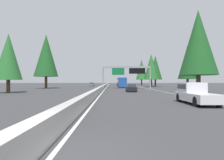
{
  "coord_description": "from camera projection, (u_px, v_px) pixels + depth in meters",
  "views": [
    {
      "loc": [
        -5.0,
        -1.81,
        1.97
      ],
      "look_at": [
        55.89,
        -2.1,
        2.38
      ],
      "focal_mm": 30.37,
      "sensor_mm": 36.0,
      "label": 1
    }
  ],
  "objects": [
    {
      "name": "ground_plane",
      "position": [
        106.0,
        87.0,
        64.97
      ],
      "size": [
        320.0,
        320.0,
        0.0
      ],
      "primitive_type": "plane",
      "color": "#38383A"
    },
    {
      "name": "median_barrier",
      "position": [
        106.0,
        85.0,
        84.98
      ],
      "size": [
        180.0,
        0.56,
        0.9
      ],
      "primitive_type": "cube",
      "color": "#ADAAA3",
      "rests_on": "ground"
    },
    {
      "name": "shoulder_stripe_right",
      "position": [
        136.0,
        86.0,
        75.03
      ],
      "size": [
        160.0,
        0.16,
        0.01
      ],
      "primitive_type": "cube",
      "color": "silver",
      "rests_on": "ground"
    },
    {
      "name": "shoulder_stripe_median",
      "position": [
        107.0,
        86.0,
        74.97
      ],
      "size": [
        160.0,
        0.16,
        0.01
      ],
      "primitive_type": "cube",
      "color": "silver",
      "rests_on": "ground"
    },
    {
      "name": "sign_gantry_overhead",
      "position": [
        127.0,
        71.0,
        49.18
      ],
      "size": [
        0.5,
        12.68,
        5.92
      ],
      "color": "gray",
      "rests_on": "ground"
    },
    {
      "name": "pickup_far_left",
      "position": [
        195.0,
        93.0,
        16.73
      ],
      "size": [
        5.6,
        2.0,
        1.86
      ],
      "color": "silver",
      "rests_on": "ground"
    },
    {
      "name": "sedan_distant_b",
      "position": [
        131.0,
        88.0,
        35.77
      ],
      "size": [
        4.4,
        1.8,
        1.47
      ],
      "color": "black",
      "rests_on": "ground"
    },
    {
      "name": "bus_mid_right",
      "position": [
        122.0,
        82.0,
        62.47
      ],
      "size": [
        11.5,
        2.55,
        3.1
      ],
      "color": "#1E4793",
      "rests_on": "ground"
    },
    {
      "name": "sedan_near_center",
      "position": [
        119.0,
        84.0,
        89.42
      ],
      "size": [
        4.4,
        1.8,
        1.47
      ],
      "color": "maroon",
      "rests_on": "ground"
    },
    {
      "name": "minivan_near_right",
      "position": [
        124.0,
        83.0,
        109.14
      ],
      "size": [
        5.0,
        1.95,
        1.69
      ],
      "color": "#1E4793",
      "rests_on": "ground"
    },
    {
      "name": "oncoming_near",
      "position": [
        92.0,
        84.0,
        79.16
      ],
      "size": [
        4.4,
        1.8,
        1.47
      ],
      "rotation": [
        0.0,
        0.0,
        3.14
      ],
      "color": "slate",
      "rests_on": "ground"
    },
    {
      "name": "conifer_right_foreground",
      "position": [
        198.0,
        43.0,
        30.49
      ],
      "size": [
        5.93,
        5.93,
        13.48
      ],
      "color": "#4C3823",
      "rests_on": "ground"
    },
    {
      "name": "conifer_right_near",
      "position": [
        187.0,
        62.0,
        52.92
      ],
      "size": [
        5.25,
        5.25,
        11.93
      ],
      "color": "#4C3823",
      "rests_on": "ground"
    },
    {
      "name": "conifer_right_mid",
      "position": [
        151.0,
        67.0,
        67.53
      ],
      "size": [
        5.18,
        5.18,
        11.76
      ],
      "color": "#4C3823",
      "rests_on": "ground"
    },
    {
      "name": "conifer_right_far",
      "position": [
        155.0,
        68.0,
        75.59
      ],
      "size": [
        5.35,
        5.35,
        12.16
      ],
      "color": "#4C3823",
      "rests_on": "ground"
    },
    {
      "name": "conifer_right_distant",
      "position": [
        142.0,
        70.0,
        97.18
      ],
      "size": [
        5.76,
        5.76,
        13.09
      ],
      "color": "#4C3823",
      "rests_on": "ground"
    },
    {
      "name": "conifer_left_foreground",
      "position": [
        8.0,
        57.0,
        32.25
      ],
      "size": [
        4.46,
        4.46,
        10.13
      ],
      "color": "#4C3823",
      "rests_on": "ground"
    },
    {
      "name": "conifer_left_near",
      "position": [
        46.0,
        56.0,
        52.61
      ],
      "size": [
        6.59,
        6.59,
        14.98
      ],
      "color": "#4C3823",
      "rests_on": "ground"
    }
  ]
}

